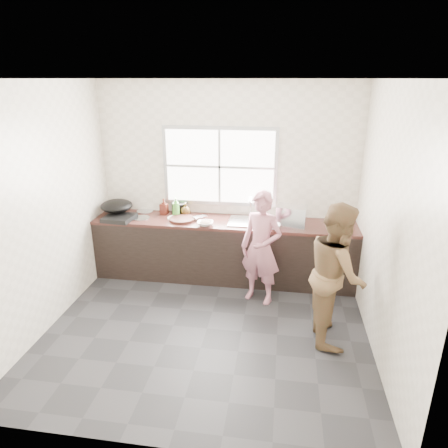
# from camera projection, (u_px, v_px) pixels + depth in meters

# --- Properties ---
(floor) EXTENTS (3.60, 3.20, 0.01)m
(floor) POSITION_uv_depth(u_px,v_px,m) (207.00, 329.00, 4.58)
(floor) COLOR #252527
(floor) RESTS_ON ground
(ceiling) EXTENTS (3.60, 3.20, 0.01)m
(ceiling) POSITION_uv_depth(u_px,v_px,m) (203.00, 78.00, 3.65)
(ceiling) COLOR silver
(ceiling) RESTS_ON wall_back
(wall_back) EXTENTS (3.60, 0.01, 2.70)m
(wall_back) POSITION_uv_depth(u_px,v_px,m) (227.00, 181.00, 5.61)
(wall_back) COLOR beige
(wall_back) RESTS_ON ground
(wall_left) EXTENTS (0.01, 3.20, 2.70)m
(wall_left) POSITION_uv_depth(u_px,v_px,m) (43.00, 210.00, 4.37)
(wall_left) COLOR beige
(wall_left) RESTS_ON ground
(wall_right) EXTENTS (0.01, 3.20, 2.70)m
(wall_right) POSITION_uv_depth(u_px,v_px,m) (388.00, 227.00, 3.87)
(wall_right) COLOR beige
(wall_right) RESTS_ON ground
(wall_front) EXTENTS (3.60, 0.01, 2.70)m
(wall_front) POSITION_uv_depth(u_px,v_px,m) (158.00, 297.00, 2.63)
(wall_front) COLOR beige
(wall_front) RESTS_ON ground
(cabinet) EXTENTS (3.60, 0.62, 0.82)m
(cabinet) POSITION_uv_depth(u_px,v_px,m) (224.00, 251.00, 5.64)
(cabinet) COLOR black
(cabinet) RESTS_ON floor
(countertop) EXTENTS (3.60, 0.64, 0.04)m
(countertop) POSITION_uv_depth(u_px,v_px,m) (224.00, 222.00, 5.49)
(countertop) COLOR #391C17
(countertop) RESTS_ON cabinet
(sink) EXTENTS (0.55, 0.45, 0.02)m
(sink) POSITION_uv_depth(u_px,v_px,m) (249.00, 222.00, 5.43)
(sink) COLOR silver
(sink) RESTS_ON countertop
(faucet) EXTENTS (0.02, 0.02, 0.30)m
(faucet) POSITION_uv_depth(u_px,v_px,m) (251.00, 207.00, 5.57)
(faucet) COLOR silver
(faucet) RESTS_ON countertop
(window_frame) EXTENTS (1.60, 0.05, 1.10)m
(window_frame) POSITION_uv_depth(u_px,v_px,m) (220.00, 167.00, 5.54)
(window_frame) COLOR #9EA0A5
(window_frame) RESTS_ON wall_back
(window_glazing) EXTENTS (1.50, 0.01, 1.00)m
(window_glazing) POSITION_uv_depth(u_px,v_px,m) (220.00, 167.00, 5.52)
(window_glazing) COLOR white
(window_glazing) RESTS_ON window_frame
(woman) EXTENTS (0.58, 0.48, 1.35)m
(woman) POSITION_uv_depth(u_px,v_px,m) (261.00, 252.00, 4.96)
(woman) COLOR #B76E7E
(woman) RESTS_ON floor
(person_side) EXTENTS (0.62, 0.78, 1.54)m
(person_side) POSITION_uv_depth(u_px,v_px,m) (337.00, 273.00, 4.20)
(person_side) COLOR brown
(person_side) RESTS_ON floor
(cutting_board) EXTENTS (0.36, 0.36, 0.04)m
(cutting_board) POSITION_uv_depth(u_px,v_px,m) (182.00, 219.00, 5.49)
(cutting_board) COLOR #311813
(cutting_board) RESTS_ON countertop
(cleaver) EXTENTS (0.20, 0.19, 0.01)m
(cleaver) POSITION_uv_depth(u_px,v_px,m) (200.00, 217.00, 5.52)
(cleaver) COLOR #ADB0B4
(cleaver) RESTS_ON cutting_board
(bowl_mince) EXTENTS (0.22, 0.22, 0.05)m
(bowl_mince) POSITION_uv_depth(u_px,v_px,m) (205.00, 223.00, 5.31)
(bowl_mince) COLOR white
(bowl_mince) RESTS_ON countertop
(bowl_crabs) EXTENTS (0.26, 0.26, 0.07)m
(bowl_crabs) POSITION_uv_depth(u_px,v_px,m) (271.00, 222.00, 5.33)
(bowl_crabs) COLOR silver
(bowl_crabs) RESTS_ON countertop
(bowl_held) EXTENTS (0.29, 0.29, 0.07)m
(bowl_held) POSITION_uv_depth(u_px,v_px,m) (273.00, 226.00, 5.18)
(bowl_held) COLOR white
(bowl_held) RESTS_ON countertop
(black_pot) EXTENTS (0.25, 0.25, 0.16)m
(black_pot) POSITION_uv_depth(u_px,v_px,m) (179.00, 208.00, 5.76)
(black_pot) COLOR black
(black_pot) RESTS_ON countertop
(plate_food) EXTENTS (0.24, 0.24, 0.02)m
(plate_food) POSITION_uv_depth(u_px,v_px,m) (175.00, 218.00, 5.57)
(plate_food) COLOR white
(plate_food) RESTS_ON countertop
(bottle_green) EXTENTS (0.12, 0.12, 0.28)m
(bottle_green) POSITION_uv_depth(u_px,v_px,m) (176.00, 207.00, 5.61)
(bottle_green) COLOR #428F2F
(bottle_green) RESTS_ON countertop
(bottle_brown_tall) EXTENTS (0.11, 0.11, 0.21)m
(bottle_brown_tall) POSITION_uv_depth(u_px,v_px,m) (164.00, 207.00, 5.73)
(bottle_brown_tall) COLOR #451811
(bottle_brown_tall) RESTS_ON countertop
(bottle_brown_short) EXTENTS (0.15, 0.15, 0.17)m
(bottle_brown_short) POSITION_uv_depth(u_px,v_px,m) (185.00, 210.00, 5.68)
(bottle_brown_short) COLOR #412B10
(bottle_brown_short) RESTS_ON countertop
(glass_jar) EXTENTS (0.07, 0.07, 0.09)m
(glass_jar) POSITION_uv_depth(u_px,v_px,m) (180.00, 210.00, 5.78)
(glass_jar) COLOR white
(glass_jar) RESTS_ON countertop
(burner) EXTENTS (0.42, 0.42, 0.06)m
(burner) POSITION_uv_depth(u_px,v_px,m) (119.00, 218.00, 5.51)
(burner) COLOR black
(burner) RESTS_ON countertop
(wok) EXTENTS (0.51, 0.51, 0.17)m
(wok) POSITION_uv_depth(u_px,v_px,m) (117.00, 206.00, 5.65)
(wok) COLOR black
(wok) RESTS_ON burner
(dish_rack) EXTENTS (0.41, 0.32, 0.28)m
(dish_rack) POSITION_uv_depth(u_px,v_px,m) (292.00, 216.00, 5.22)
(dish_rack) COLOR silver
(dish_rack) RESTS_ON countertop
(pot_lid_left) EXTENTS (0.31, 0.31, 0.01)m
(pot_lid_left) POSITION_uv_depth(u_px,v_px,m) (141.00, 218.00, 5.58)
(pot_lid_left) COLOR #A7ABAE
(pot_lid_left) RESTS_ON countertop
(pot_lid_right) EXTENTS (0.27, 0.27, 0.01)m
(pot_lid_right) POSITION_uv_depth(u_px,v_px,m) (145.00, 211.00, 5.86)
(pot_lid_right) COLOR silver
(pot_lid_right) RESTS_ON countertop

